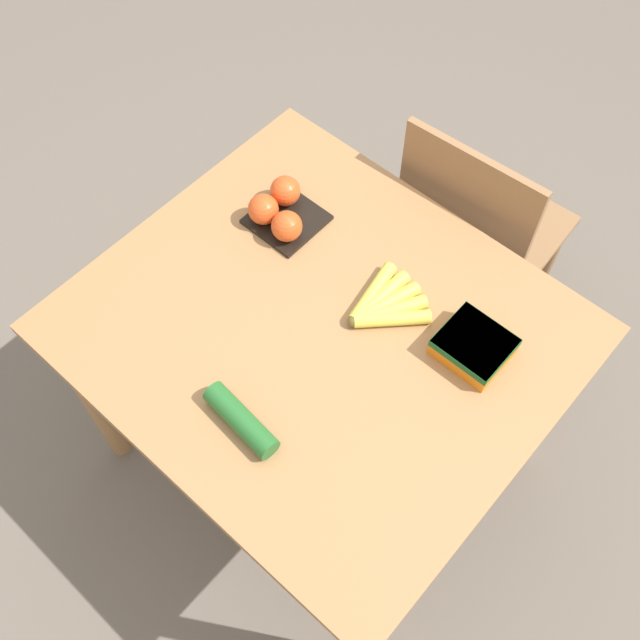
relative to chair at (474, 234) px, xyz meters
name	(u,v)px	position (x,y,z in m)	size (l,w,h in m)	color
ground_plane	(320,448)	(-0.02, -0.65, -0.47)	(12.00, 12.00, 0.00)	#665B51
dining_table	(320,351)	(-0.02, -0.65, 0.16)	(1.05, 0.93, 0.74)	#9E7044
chair	(474,234)	(0.00, 0.00, 0.00)	(0.44, 0.42, 0.89)	#8E6642
banana_bunch	(383,305)	(0.06, -0.52, 0.29)	(0.18, 0.19, 0.03)	brown
tomato_pack	(280,211)	(-0.29, -0.49, 0.31)	(0.16, 0.16, 0.09)	black
carrot_bag	(474,345)	(0.27, -0.47, 0.30)	(0.15, 0.14, 0.05)	orange
cucumber_near	(241,420)	(0.02, -0.93, 0.30)	(0.19, 0.07, 0.05)	#236028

